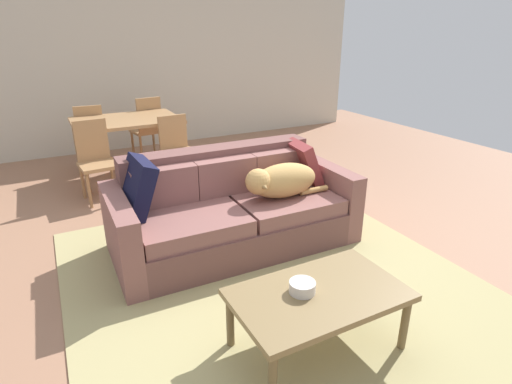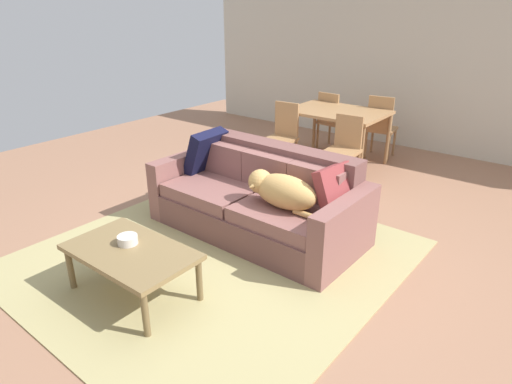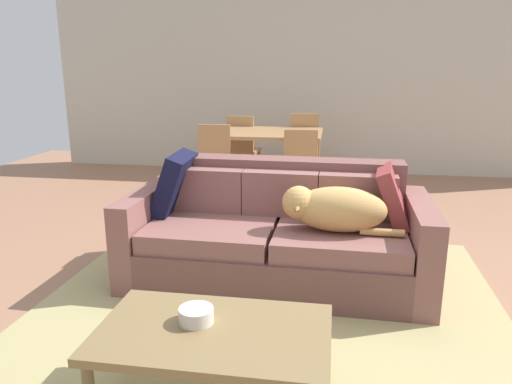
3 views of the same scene
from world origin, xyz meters
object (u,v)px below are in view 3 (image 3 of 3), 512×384
at_px(dining_chair_near_left, 213,163).
at_px(dining_chair_near_right, 300,167).
at_px(couch, 278,236).
at_px(bowl_on_coffee_table, 196,315).
at_px(throw_pillow_by_right_arm, 393,197).
at_px(dining_table, 266,137).
at_px(dog_on_left_cushion, 332,208).
at_px(dining_chair_far_left, 242,146).
at_px(throw_pillow_by_left_arm, 174,184).
at_px(dining_chair_far_right, 303,146).
at_px(coffee_table, 213,338).

distance_m(dining_chair_near_left, dining_chair_near_right, 0.95).
height_order(couch, bowl_on_coffee_table, couch).
bearing_deg(throw_pillow_by_right_arm, dining_table, 118.37).
bearing_deg(dog_on_left_cushion, dining_table, 108.81).
bearing_deg(dining_chair_far_left, throw_pillow_by_left_arm, 94.30).
distance_m(throw_pillow_by_left_arm, dining_chair_far_right, 2.97).
distance_m(throw_pillow_by_right_arm, coffee_table, 1.82).
distance_m(dog_on_left_cushion, coffee_table, 1.41).
height_order(throw_pillow_by_left_arm, coffee_table, throw_pillow_by_left_arm).
distance_m(coffee_table, dining_table, 3.85).
bearing_deg(dog_on_left_cushion, throw_pillow_by_right_arm, 31.23).
relative_size(throw_pillow_by_right_arm, coffee_table, 0.41).
relative_size(throw_pillow_by_left_arm, dining_table, 0.36).
xyz_separation_m(coffee_table, dining_chair_far_left, (-0.70, 4.39, 0.13)).
distance_m(coffee_table, dining_chair_far_right, 4.43).
height_order(bowl_on_coffee_table, dining_chair_far_right, dining_chair_far_right).
xyz_separation_m(couch, throw_pillow_by_right_arm, (0.81, 0.04, 0.32)).
relative_size(coffee_table, dining_chair_near_left, 1.13).
bearing_deg(dining_chair_near_right, bowl_on_coffee_table, -98.06).
relative_size(coffee_table, dining_chair_near_right, 1.18).
bearing_deg(throw_pillow_by_left_arm, coffee_table, -66.12).
relative_size(couch, coffee_table, 2.09).
relative_size(couch, throw_pillow_by_right_arm, 5.07).
bearing_deg(dining_chair_near_left, coffee_table, -80.92).
xyz_separation_m(dog_on_left_cushion, bowl_on_coffee_table, (-0.59, -1.25, -0.16)).
relative_size(throw_pillow_by_left_arm, throw_pillow_by_right_arm, 1.11).
bearing_deg(bowl_on_coffee_table, throw_pillow_by_left_arm, 111.68).
relative_size(dog_on_left_cushion, dining_table, 0.62).
bearing_deg(dog_on_left_cushion, coffee_table, -110.10).
xyz_separation_m(throw_pillow_by_left_arm, dining_chair_near_right, (0.85, 1.62, -0.17)).
height_order(bowl_on_coffee_table, dining_chair_near_left, dining_chair_near_left).
xyz_separation_m(throw_pillow_by_left_arm, bowl_on_coffee_table, (0.61, -1.53, -0.22)).
height_order(couch, dining_chair_near_right, dining_chair_near_right).
bearing_deg(dining_chair_far_right, dining_chair_far_left, -5.45).
bearing_deg(dining_chair_near_left, dining_chair_far_right, 48.73).
xyz_separation_m(dining_chair_near_right, dining_chair_far_right, (-0.05, 1.24, 0.02)).
bearing_deg(dining_chair_near_right, dining_chair_near_left, 175.85).
height_order(dog_on_left_cushion, throw_pillow_by_right_arm, throw_pillow_by_right_arm).
bearing_deg(coffee_table, throw_pillow_by_left_arm, 113.88).
height_order(coffee_table, dining_chair_far_left, dining_chair_far_left).
distance_m(throw_pillow_by_left_arm, dining_chair_near_left, 1.64).
xyz_separation_m(coffee_table, dining_table, (-0.31, 3.82, 0.34)).
relative_size(dining_chair_near_right, dining_chair_far_left, 0.97).
relative_size(dog_on_left_cushion, dining_chair_near_left, 0.89).
bearing_deg(couch, dining_chair_near_right, 89.72).
relative_size(throw_pillow_by_right_arm, dining_table, 0.32).
bearing_deg(bowl_on_coffee_table, dining_chair_far_right, 87.47).
distance_m(bowl_on_coffee_table, dining_chair_far_right, 4.39).
relative_size(dining_chair_near_left, dining_chair_far_right, 0.96).
height_order(coffee_table, dining_chair_far_right, dining_chair_far_right).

